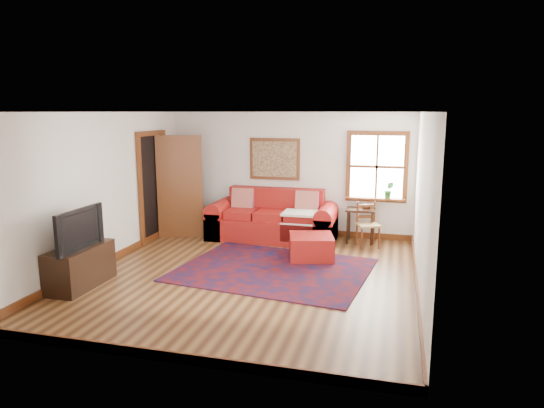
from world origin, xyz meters
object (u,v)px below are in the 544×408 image
(red_leather_sofa, at_px, (273,223))
(side_table, at_px, (361,215))
(ladder_back_chair, at_px, (367,223))
(red_ottoman, at_px, (311,247))
(media_cabinet, at_px, (80,267))

(red_leather_sofa, bearing_deg, side_table, 4.44)
(side_table, xyz_separation_m, ladder_back_chair, (0.15, -0.23, -0.09))
(red_leather_sofa, distance_m, ladder_back_chair, 1.86)
(red_leather_sofa, xyz_separation_m, red_ottoman, (0.98, -1.17, -0.12))
(side_table, xyz_separation_m, media_cabinet, (-3.74, -3.46, -0.25))
(red_leather_sofa, distance_m, media_cabinet, 3.90)
(side_table, bearing_deg, red_ottoman, -119.27)
(ladder_back_chair, bearing_deg, red_leather_sofa, 177.12)
(red_leather_sofa, height_order, red_ottoman, red_leather_sofa)
(ladder_back_chair, xyz_separation_m, media_cabinet, (-3.88, -3.24, -0.15))
(side_table, bearing_deg, ladder_back_chair, -56.95)
(media_cabinet, bearing_deg, side_table, 42.83)
(red_leather_sofa, height_order, media_cabinet, red_leather_sofa)
(red_leather_sofa, height_order, ladder_back_chair, red_leather_sofa)
(ladder_back_chair, bearing_deg, red_ottoman, -129.20)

